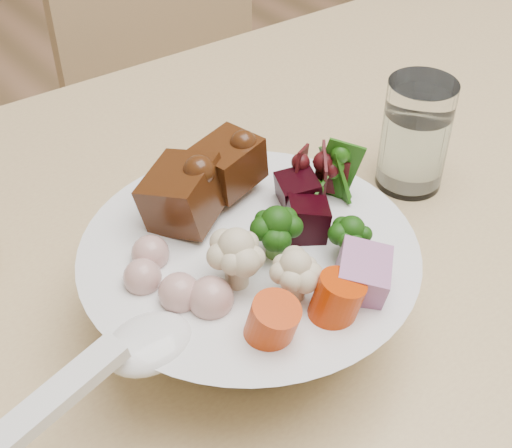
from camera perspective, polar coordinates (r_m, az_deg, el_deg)
name	(u,v)px	position (r m, az deg, el deg)	size (l,w,h in m)	color
dining_table	(426,301)	(0.70, 13.45, -6.02)	(1.64, 1.01, 0.74)	#D0B57B
chair_far	(198,144)	(1.27, -4.70, 6.37)	(0.39, 0.39, 0.81)	tan
food_bowl	(250,276)	(0.54, -0.49, -4.18)	(0.25, 0.25, 0.13)	white
soup_spoon	(123,359)	(0.45, -10.56, -10.58)	(0.17, 0.05, 0.03)	white
water_glass	(415,139)	(0.68, 12.57, 6.65)	(0.06, 0.06, 0.11)	white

